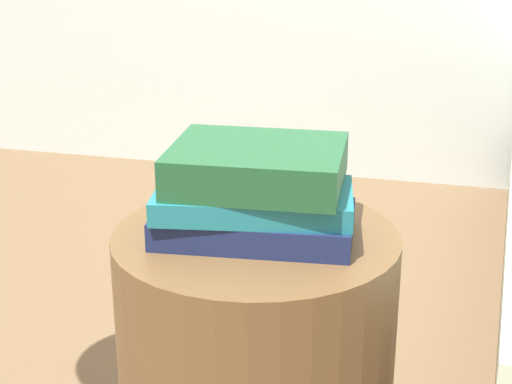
# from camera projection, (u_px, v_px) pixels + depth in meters

# --- Properties ---
(book_navy) EXTENTS (0.30, 0.18, 0.04)m
(book_navy) POSITION_uv_depth(u_px,v_px,m) (252.00, 224.00, 1.19)
(book_navy) COLOR #19234C
(book_navy) RESTS_ON side_table
(book_teal) EXTENTS (0.30, 0.19, 0.03)m
(book_teal) POSITION_uv_depth(u_px,v_px,m) (253.00, 200.00, 1.17)
(book_teal) COLOR #1E727F
(book_teal) RESTS_ON book_navy
(book_forest) EXTENTS (0.26, 0.21, 0.06)m
(book_forest) POSITION_uv_depth(u_px,v_px,m) (257.00, 166.00, 1.17)
(book_forest) COLOR #1E512D
(book_forest) RESTS_ON book_teal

